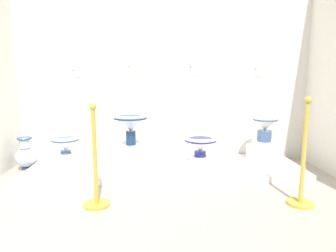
# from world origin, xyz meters

# --- Properties ---
(ground_plane) EXTENTS (5.99, 5.66, 0.02)m
(ground_plane) POSITION_xyz_m (1.99, 0.83, -0.01)
(ground_plane) COLOR #B2A899
(wall_back) EXTENTS (4.19, 0.06, 2.92)m
(wall_back) POSITION_xyz_m (1.99, 2.89, 1.46)
(wall_back) COLOR white
(wall_back) RESTS_ON ground_plane
(display_platform) EXTENTS (3.33, 0.98, 0.08)m
(display_platform) POSITION_xyz_m (1.99, 2.35, 0.04)
(display_platform) COLOR white
(display_platform) RESTS_ON ground_plane
(plinth_block_leftmost) EXTENTS (0.34, 0.34, 0.11)m
(plinth_block_leftmost) POSITION_xyz_m (0.76, 2.32, 0.14)
(plinth_block_leftmost) COLOR white
(plinth_block_leftmost) RESTS_ON display_platform
(antique_toilet_leftmost) EXTENTS (0.34, 0.34, 0.27)m
(antique_toilet_leftmost) POSITION_xyz_m (0.76, 2.32, 0.37)
(antique_toilet_leftmost) COLOR white
(antique_toilet_leftmost) RESTS_ON plinth_block_leftmost
(plinth_block_squat_floral) EXTENTS (0.31, 0.36, 0.20)m
(plinth_block_squat_floral) POSITION_xyz_m (1.56, 2.38, 0.18)
(plinth_block_squat_floral) COLOR white
(plinth_block_squat_floral) RESTS_ON display_platform
(antique_toilet_squat_floral) EXTENTS (0.42, 0.42, 0.44)m
(antique_toilet_squat_floral) POSITION_xyz_m (1.56, 2.38, 0.60)
(antique_toilet_squat_floral) COLOR silver
(antique_toilet_squat_floral) RESTS_ON plinth_block_squat_floral
(plinth_block_rightmost) EXTENTS (0.39, 0.30, 0.05)m
(plinth_block_rightmost) POSITION_xyz_m (2.42, 2.32, 0.11)
(plinth_block_rightmost) COLOR white
(plinth_block_rightmost) RESTS_ON display_platform
(antique_toilet_rightmost) EXTENTS (0.41, 0.41, 0.31)m
(antique_toilet_rightmost) POSITION_xyz_m (2.42, 2.32, 0.35)
(antique_toilet_rightmost) COLOR white
(antique_toilet_rightmost) RESTS_ON plinth_block_rightmost
(plinth_block_slender_white) EXTENTS (0.37, 0.30, 0.21)m
(plinth_block_slender_white) POSITION_xyz_m (3.27, 2.43, 0.19)
(plinth_block_slender_white) COLOR white
(plinth_block_slender_white) RESTS_ON display_platform
(antique_toilet_slender_white) EXTENTS (0.33, 0.33, 0.39)m
(antique_toilet_slender_white) POSITION_xyz_m (3.27, 2.43, 0.54)
(antique_toilet_slender_white) COLOR white
(antique_toilet_slender_white) RESTS_ON plinth_block_slender_white
(info_placard_first) EXTENTS (0.12, 0.01, 0.11)m
(info_placard_first) POSITION_xyz_m (0.80, 2.85, 1.23)
(info_placard_first) COLOR white
(info_placard_second) EXTENTS (0.09, 0.01, 0.14)m
(info_placard_second) POSITION_xyz_m (1.54, 2.85, 1.28)
(info_placard_second) COLOR white
(info_placard_third) EXTENTS (0.13, 0.01, 0.13)m
(info_placard_third) POSITION_xyz_m (2.39, 2.85, 1.27)
(info_placard_third) COLOR white
(info_placard_fourth) EXTENTS (0.12, 0.01, 0.11)m
(info_placard_fourth) POSITION_xyz_m (3.29, 2.85, 1.25)
(info_placard_fourth) COLOR white
(decorative_vase_spare) EXTENTS (0.27, 0.27, 0.42)m
(decorative_vase_spare) POSITION_xyz_m (0.20, 2.49, 0.18)
(decorative_vase_spare) COLOR navy
(decorative_vase_spare) RESTS_ON ground_plane
(stanchion_post_near_left) EXTENTS (0.24, 0.24, 0.95)m
(stanchion_post_near_left) POSITION_xyz_m (1.33, 1.35, 0.29)
(stanchion_post_near_left) COLOR gold
(stanchion_post_near_left) RESTS_ON ground_plane
(stanchion_post_near_right) EXTENTS (0.24, 0.24, 1.00)m
(stanchion_post_near_right) POSITION_xyz_m (3.21, 1.31, 0.31)
(stanchion_post_near_right) COLOR gold
(stanchion_post_near_right) RESTS_ON ground_plane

